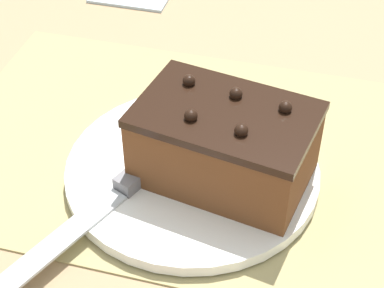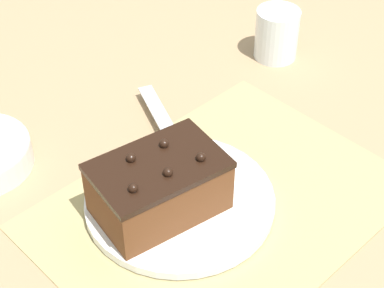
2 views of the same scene
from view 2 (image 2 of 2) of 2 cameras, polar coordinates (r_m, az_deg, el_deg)
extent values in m
plane|color=#9E7F5B|center=(0.85, 2.58, -5.53)|extent=(3.00, 3.00, 0.00)
cube|color=tan|center=(0.85, 2.59, -5.44)|extent=(0.46, 0.34, 0.00)
cylinder|color=white|center=(0.84, -1.10, -5.02)|extent=(0.25, 0.25, 0.01)
cube|color=brown|center=(0.80, -2.96, -4.00)|extent=(0.17, 0.13, 0.07)
cube|color=black|center=(0.77, -3.05, -1.96)|extent=(0.18, 0.13, 0.01)
sphere|color=black|center=(0.77, 0.80, -1.18)|extent=(0.01, 0.01, 0.01)
sphere|color=black|center=(0.79, -2.50, 0.03)|extent=(0.01, 0.01, 0.01)
sphere|color=black|center=(0.75, -2.15, -2.52)|extent=(0.01, 0.01, 0.01)
sphere|color=black|center=(0.77, -5.45, -1.25)|extent=(0.01, 0.01, 0.01)
sphere|color=black|center=(0.74, -5.25, -3.92)|extent=(0.01, 0.01, 0.01)
cube|color=slate|center=(0.86, 0.08, -2.49)|extent=(0.05, 0.08, 0.01)
cube|color=#B7BABF|center=(0.95, -2.65, 2.21)|extent=(0.09, 0.17, 0.00)
cylinder|color=white|center=(1.11, 7.54, 9.67)|extent=(0.07, 0.07, 0.09)
camera|label=1|loc=(0.93, -29.14, 26.17)|focal=60.00mm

